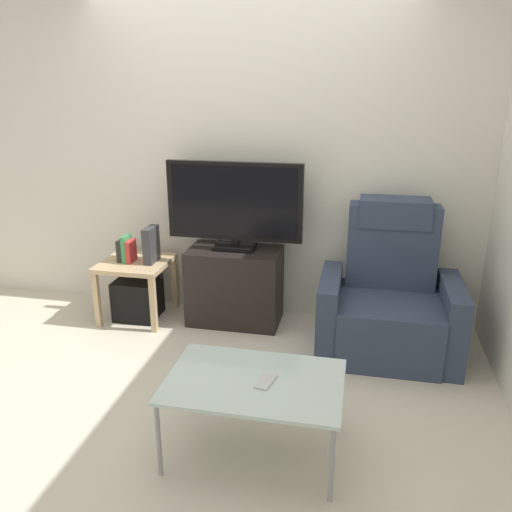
{
  "coord_description": "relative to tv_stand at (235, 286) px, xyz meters",
  "views": [
    {
      "loc": [
        0.9,
        -2.9,
        1.87
      ],
      "look_at": [
        0.19,
        0.5,
        0.7
      ],
      "focal_mm": 36.23,
      "sensor_mm": 36.0,
      "label": 1
    }
  ],
  "objects": [
    {
      "name": "television",
      "position": [
        0.0,
        0.02,
        0.67
      ],
      "size": [
        1.06,
        0.2,
        0.69
      ],
      "color": "black",
      "rests_on": "tv_stand"
    },
    {
      "name": "side_table",
      "position": [
        -0.81,
        -0.08,
        0.1
      ],
      "size": [
        0.54,
        0.54,
        0.49
      ],
      "color": "tan",
      "rests_on": "ground"
    },
    {
      "name": "subwoofer_box",
      "position": [
        -0.81,
        -0.08,
        -0.14
      ],
      "size": [
        0.33,
        0.33,
        0.33
      ],
      "primitive_type": "cube",
      "color": "black",
      "rests_on": "ground"
    },
    {
      "name": "recliner_armchair",
      "position": [
        1.2,
        -0.22,
        0.06
      ],
      "size": [
        0.98,
        0.78,
        1.08
      ],
      "rotation": [
        0.0,
        0.0,
        0.02
      ],
      "color": "#2D384C",
      "rests_on": "ground"
    },
    {
      "name": "book_leftmost",
      "position": [
        -0.91,
        -0.1,
        0.27
      ],
      "size": [
        0.05,
        0.1,
        0.18
      ],
      "primitive_type": "cube",
      "color": "#262626",
      "rests_on": "side_table"
    },
    {
      "name": "book_middle",
      "position": [
        -0.87,
        -0.1,
        0.29
      ],
      "size": [
        0.04,
        0.13,
        0.22
      ],
      "primitive_type": "cube",
      "color": "#388C4C",
      "rests_on": "side_table"
    },
    {
      "name": "coffee_table",
      "position": [
        0.48,
        -1.52,
        0.1
      ],
      "size": [
        0.9,
        0.6,
        0.43
      ],
      "color": "#B2C6C1",
      "rests_on": "ground"
    },
    {
      "name": "game_console",
      "position": [
        -0.67,
        -0.07,
        0.33
      ],
      "size": [
        0.07,
        0.2,
        0.29
      ],
      "primitive_type": "cube",
      "color": "#333338",
      "rests_on": "side_table"
    },
    {
      "name": "ground_plane",
      "position": [
        0.06,
        -0.86,
        -0.31
      ],
      "size": [
        6.4,
        6.4,
        0.0
      ],
      "primitive_type": "plane",
      "color": "beige"
    },
    {
      "name": "tv_stand",
      "position": [
        0.0,
        0.0,
        0.0
      ],
      "size": [
        0.73,
        0.42,
        0.62
      ],
      "color": "black",
      "rests_on": "ground"
    },
    {
      "name": "wall_back",
      "position": [
        0.06,
        0.27,
        0.99
      ],
      "size": [
        6.4,
        0.06,
        2.6
      ],
      "primitive_type": "cube",
      "color": "beige",
      "rests_on": "ground"
    },
    {
      "name": "book_rightmost",
      "position": [
        -0.83,
        -0.1,
        0.27
      ],
      "size": [
        0.03,
        0.14,
        0.18
      ],
      "primitive_type": "cube",
      "color": "red",
      "rests_on": "side_table"
    },
    {
      "name": "cell_phone",
      "position": [
        0.54,
        -1.53,
        0.13
      ],
      "size": [
        0.1,
        0.16,
        0.01
      ],
      "primitive_type": "cube",
      "rotation": [
        0.0,
        0.0,
        -0.21
      ],
      "color": "#B7B7BC",
      "rests_on": "coffee_table"
    }
  ]
}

